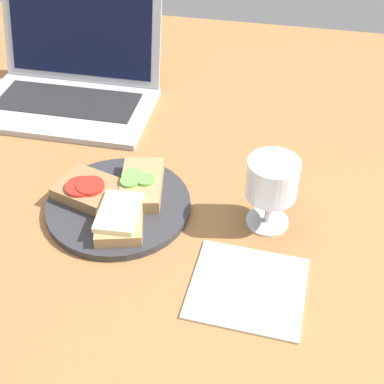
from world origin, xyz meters
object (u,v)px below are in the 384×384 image
(sandwich_with_cucumber, at_px, (142,184))
(napkin, at_px, (248,288))
(plate, at_px, (119,205))
(wine_glass, at_px, (272,182))
(sandwich_with_tomato, at_px, (90,190))
(sandwich_with_cheese, at_px, (119,217))
(laptop, at_px, (71,78))

(sandwich_with_cucumber, relative_size, napkin, 0.80)
(plate, relative_size, wine_glass, 1.94)
(sandwich_with_tomato, height_order, napkin, sandwich_with_tomato)
(sandwich_with_cucumber, bearing_deg, sandwich_with_cheese, -98.90)
(laptop, distance_m, napkin, 0.61)
(sandwich_with_cucumber, bearing_deg, sandwich_with_tomato, -158.97)
(napkin, bearing_deg, sandwich_with_cheese, 159.83)
(sandwich_with_tomato, xyz_separation_m, laptop, (-0.15, 0.31, 0.02))
(plate, height_order, sandwich_with_tomato, sandwich_with_tomato)
(sandwich_with_cucumber, height_order, wine_glass, wine_glass)
(plate, relative_size, napkin, 1.48)
(plate, height_order, sandwich_with_cheese, sandwich_with_cheese)
(sandwich_with_tomato, height_order, laptop, laptop)
(sandwich_with_cheese, bearing_deg, sandwich_with_cucumber, 81.10)
(sandwich_with_tomato, relative_size, wine_glass, 1.03)
(sandwich_with_cucumber, bearing_deg, plate, -128.86)
(plate, relative_size, laptop, 0.67)
(plate, distance_m, laptop, 0.37)
(laptop, height_order, napkin, laptop)
(plate, relative_size, sandwich_with_cheese, 1.98)
(sandwich_with_cucumber, bearing_deg, laptop, 129.48)
(sandwich_with_cheese, relative_size, laptop, 0.34)
(plate, xyz_separation_m, sandwich_with_tomato, (-0.05, 0.01, 0.02))
(sandwich_with_cucumber, distance_m, napkin, 0.26)
(wine_glass, bearing_deg, plate, -176.09)
(sandwich_with_cheese, xyz_separation_m, napkin, (0.21, -0.08, -0.02))
(sandwich_with_cucumber, bearing_deg, napkin, -39.37)
(sandwich_with_cucumber, xyz_separation_m, napkin, (0.20, -0.16, -0.02))
(sandwich_with_tomato, relative_size, laptop, 0.35)
(sandwich_with_cucumber, xyz_separation_m, sandwich_with_tomato, (-0.08, -0.03, -0.00))
(sandwich_with_cheese, bearing_deg, laptop, 120.70)
(sandwich_with_cheese, bearing_deg, sandwich_with_tomato, 141.27)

